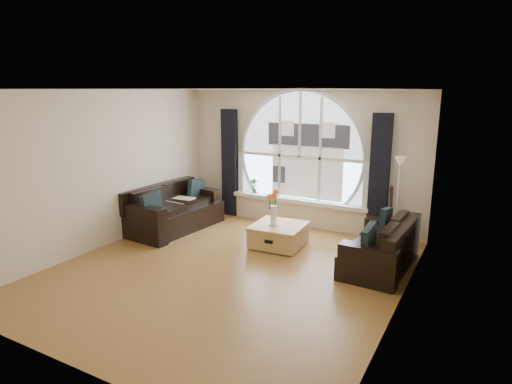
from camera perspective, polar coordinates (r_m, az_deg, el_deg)
name	(u,v)px	position (r m, az deg, el deg)	size (l,w,h in m)	color
ground	(228,271)	(6.77, -3.74, -10.24)	(5.00, 5.50, 0.01)	brown
ceiling	(225,89)	(6.21, -4.12, 13.28)	(5.00, 5.50, 0.01)	silver
wall_back	(301,159)	(8.75, 5.87, 4.35)	(5.00, 0.01, 2.70)	beige
wall_front	(65,240)	(4.38, -23.80, -5.76)	(5.00, 0.01, 2.70)	beige
wall_left	(104,170)	(7.96, -19.26, 2.79)	(0.01, 5.50, 2.70)	beige
wall_right	(404,206)	(5.46, 18.79, -1.73)	(0.01, 5.50, 2.70)	beige
attic_slope	(384,120)	(5.36, 16.40, 9.05)	(0.92, 5.50, 0.72)	silver
arched_window	(300,145)	(8.69, 5.83, 6.11)	(2.60, 0.06, 2.15)	silver
window_sill	(298,201)	(8.83, 5.48, -1.13)	(2.90, 0.22, 0.08)	white
window_frame	(300,145)	(8.66, 5.75, 6.09)	(2.76, 0.08, 2.15)	white
neighbor_house	(307,152)	(8.63, 6.69, 5.21)	(1.70, 0.02, 1.50)	silver
curtain_left	(230,163)	(9.41, -3.47, 3.78)	(0.35, 0.12, 2.30)	black
curtain_right	(379,177)	(8.19, 15.85, 1.87)	(0.35, 0.12, 2.30)	black
sofa_left	(174,209)	(8.72, -10.69, -2.24)	(0.98, 1.95, 0.87)	black
sofa_right	(380,243)	(6.98, 15.97, -6.45)	(0.83, 1.65, 0.73)	black
coffee_chest	(279,234)	(7.70, 2.98, -5.54)	(0.88, 0.88, 0.43)	tan
throw_blanket	(177,202)	(8.83, -10.32, -1.35)	(0.55, 0.55, 0.10)	silver
vase_flowers	(274,204)	(7.51, 2.32, -1.52)	(0.24, 0.24, 0.70)	white
floor_lamp	(397,203)	(7.82, 18.04, -1.44)	(0.24, 0.24, 1.60)	#B2B2B2
guitar	(391,214)	(8.15, 17.28, -2.77)	(0.36, 0.24, 1.06)	#995A2C
potted_plant	(254,186)	(9.22, -0.29, 0.81)	(0.17, 0.11, 0.32)	#1E6023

